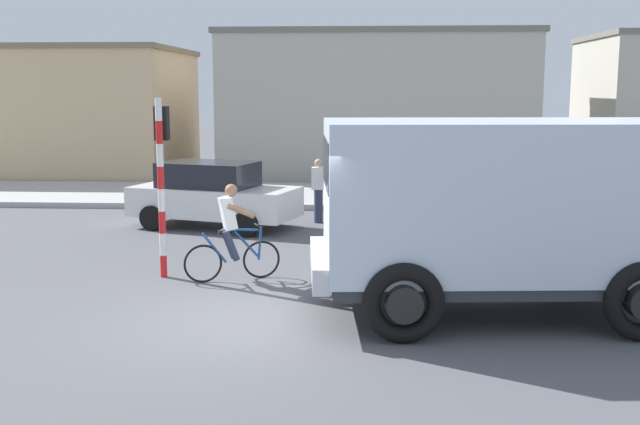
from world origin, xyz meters
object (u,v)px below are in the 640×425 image
cyclist (231,232)px  pedestrian_near_kerb (318,190)px  truck_foreground (501,205)px  car_white_mid (470,210)px  car_red_near (213,194)px  traffic_light_pole (161,162)px

cyclist → pedestrian_near_kerb: 6.11m
truck_foreground → cyclist: size_ratio=3.26×
truck_foreground → car_white_mid: bearing=87.3°
car_white_mid → pedestrian_near_kerb: (-3.40, 2.97, 0.03)m
car_white_mid → cyclist: bearing=-146.4°
car_red_near → car_white_mid: (5.92, -2.14, 0.00)m
traffic_light_pole → car_red_near: bearing=91.0°
car_white_mid → traffic_light_pole: bearing=-154.5°
truck_foreground → car_white_mid: truck_foreground is taller
cyclist → pedestrian_near_kerb: (1.16, 6.00, -0.02)m
truck_foreground → traffic_light_pole: 5.99m
truck_foreground → car_red_near: truck_foreground is taller
car_red_near → car_white_mid: 6.29m
car_red_near → pedestrian_near_kerb: (2.52, 0.83, 0.03)m
cyclist → car_red_near: (-1.36, 5.18, -0.05)m
car_white_mid → pedestrian_near_kerb: bearing=138.8°
truck_foreground → car_white_mid: size_ratio=1.36×
truck_foreground → car_white_mid: 4.93m
cyclist → car_white_mid: size_ratio=0.42×
car_red_near → cyclist: bearing=-75.3°
car_white_mid → truck_foreground: bearing=-92.7°
traffic_light_pole → car_red_near: (-0.09, 4.92, -1.25)m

